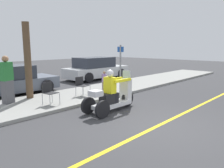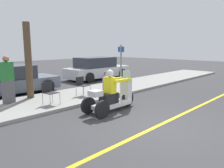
% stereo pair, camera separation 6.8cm
% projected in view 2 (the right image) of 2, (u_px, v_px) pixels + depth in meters
% --- Properties ---
extents(ground_plane, '(60.00, 60.00, 0.00)m').
position_uv_depth(ground_plane, '(157.00, 126.00, 6.22)').
color(ground_plane, '#38383A').
extents(lane_stripe, '(24.00, 0.12, 0.01)m').
position_uv_depth(lane_stripe, '(161.00, 124.00, 6.37)').
color(lane_stripe, gold).
rests_on(lane_stripe, ground).
extents(sidewalk_strip, '(28.00, 2.80, 0.12)m').
position_uv_depth(sidewalk_strip, '(65.00, 98.00, 9.35)').
color(sidewalk_strip, gray).
rests_on(sidewalk_strip, ground).
extents(motorcycle_trike, '(2.23, 0.79, 1.48)m').
position_uv_depth(motorcycle_trike, '(112.00, 96.00, 7.65)').
color(motorcycle_trike, black).
rests_on(motorcycle_trike, ground).
extents(spectator_far_back, '(0.49, 0.39, 1.80)m').
position_uv_depth(spectator_far_back, '(8.00, 80.00, 8.20)').
color(spectator_far_back, '#515156').
rests_on(spectator_far_back, sidewalk_strip).
extents(spectator_with_child, '(0.26, 0.19, 0.97)m').
position_uv_depth(spectator_with_child, '(105.00, 82.00, 10.39)').
color(spectator_with_child, gray).
rests_on(spectator_with_child, sidewalk_strip).
extents(folding_chair_curbside, '(0.50, 0.50, 0.82)m').
position_uv_depth(folding_chair_curbside, '(82.00, 84.00, 9.53)').
color(folding_chair_curbside, '#A5A8AD').
rests_on(folding_chair_curbside, sidewalk_strip).
extents(folding_chair_set_back, '(0.51, 0.51, 0.82)m').
position_uv_depth(folding_chair_set_back, '(49.00, 91.00, 8.07)').
color(folding_chair_set_back, '#A5A8AD').
rests_on(folding_chair_set_back, sidewalk_strip).
extents(parked_car_lot_left, '(4.26, 2.01, 1.37)m').
position_uv_depth(parked_car_lot_left, '(10.00, 81.00, 10.25)').
color(parked_car_lot_left, slate).
rests_on(parked_car_lot_left, ground).
extents(parked_car_lot_far, '(4.75, 2.04, 1.51)m').
position_uv_depth(parked_car_lot_far, '(97.00, 69.00, 15.26)').
color(parked_car_lot_far, silver).
rests_on(parked_car_lot_far, ground).
extents(tree_trunk, '(0.28, 0.28, 3.10)m').
position_uv_depth(tree_trunk, '(28.00, 61.00, 8.94)').
color(tree_trunk, brown).
rests_on(tree_trunk, sidewalk_strip).
extents(street_sign, '(0.08, 0.36, 2.20)m').
position_uv_depth(street_sign, '(121.00, 67.00, 10.01)').
color(street_sign, gray).
rests_on(street_sign, sidewalk_strip).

